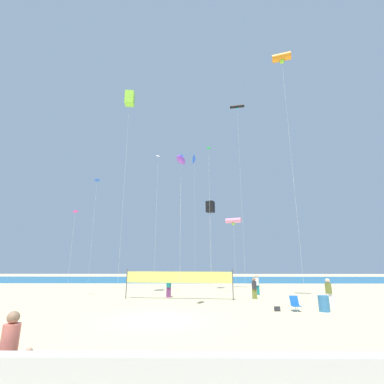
# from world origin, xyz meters

# --- Properties ---
(ground_plane) EXTENTS (120.00, 120.00, 0.00)m
(ground_plane) POSITION_xyz_m (0.00, 0.00, 0.00)
(ground_plane) COLOR beige
(ocean_band) EXTENTS (120.00, 20.00, 0.01)m
(ocean_band) POSITION_xyz_m (0.00, 35.75, 0.00)
(ocean_band) COLOR #1E6B99
(ocean_band) RESTS_ON ground
(boardwalk_ledge) EXTENTS (28.00, 0.44, 1.03)m
(boardwalk_ledge) POSITION_xyz_m (0.00, -9.17, 0.51)
(boardwalk_ledge) COLOR beige
(boardwalk_ledge) RESTS_ON ground
(mother_figure) EXTENTS (0.40, 0.40, 1.73)m
(mother_figure) POSITION_xyz_m (-2.47, -8.31, 0.93)
(mother_figure) COLOR navy
(mother_figure) RESTS_ON ground
(toddler_figure) EXTENTS (0.21, 0.21, 0.92)m
(toddler_figure) POSITION_xyz_m (-1.96, -8.32, 0.49)
(toddler_figure) COLOR maroon
(toddler_figure) RESTS_ON ground
(beachgoer_charcoal_shirt) EXTENTS (0.39, 0.39, 1.68)m
(beachgoer_charcoal_shirt) POSITION_xyz_m (6.97, 8.52, 0.90)
(beachgoer_charcoal_shirt) COLOR olive
(beachgoer_charcoal_shirt) RESTS_ON ground
(beachgoer_teal_shirt) EXTENTS (0.41, 0.41, 1.80)m
(beachgoer_teal_shirt) POSITION_xyz_m (-0.27, 9.48, 0.96)
(beachgoer_teal_shirt) COLOR #7A3872
(beachgoer_teal_shirt) RESTS_ON ground
(beachgoer_olive_shirt) EXTENTS (0.42, 0.42, 1.83)m
(beachgoer_olive_shirt) POSITION_xyz_m (11.34, 4.65, 0.98)
(beachgoer_olive_shirt) COLOR white
(beachgoer_olive_shirt) RESTS_ON ground
(beachgoer_white_shirt) EXTENTS (0.42, 0.42, 1.83)m
(beachgoer_white_shirt) POSITION_xyz_m (7.84, 11.52, 0.98)
(beachgoer_white_shirt) COLOR #19727A
(beachgoer_white_shirt) RESTS_ON ground
(folding_beach_chair) EXTENTS (0.52, 0.65, 0.89)m
(folding_beach_chair) POSITION_xyz_m (8.24, 2.61, 0.47)
(folding_beach_chair) COLOR #1959B2
(folding_beach_chair) RESTS_ON ground
(trash_barrel) EXTENTS (0.64, 0.64, 0.93)m
(trash_barrel) POSITION_xyz_m (9.95, 2.45, 0.46)
(trash_barrel) COLOR teal
(trash_barrel) RESTS_ON ground
(volleyball_net) EXTENTS (8.92, 1.03, 2.40)m
(volleyball_net) POSITION_xyz_m (0.65, 8.10, 1.64)
(volleyball_net) COLOR #4C4C51
(volleyball_net) RESTS_ON ground
(beach_handbag) EXTENTS (0.34, 0.17, 0.27)m
(beach_handbag) POSITION_xyz_m (7.10, 2.59, 0.14)
(beach_handbag) COLOR #2D2D33
(beach_handbag) RESTS_ON ground
(kite_lime_box) EXTENTS (0.93, 0.93, 19.60)m
(kite_lime_box) POSITION_xyz_m (-4.50, 8.54, 18.88)
(kite_lime_box) COLOR silver
(kite_lime_box) RESTS_ON ground
(kite_magenta_diamond) EXTENTS (0.58, 0.57, 7.72)m
(kite_magenta_diamond) POSITION_xyz_m (-9.18, 9.45, 7.36)
(kite_magenta_diamond) COLOR silver
(kite_magenta_diamond) RESTS_ON ground
(kite_blue_diamond) EXTENTS (0.78, 0.78, 12.52)m
(kite_blue_diamond) POSITION_xyz_m (-9.51, 15.10, 12.12)
(kite_blue_diamond) COLOR silver
(kite_blue_diamond) RESTS_ON ground
(kite_black_box) EXTENTS (1.09, 1.09, 9.77)m
(kite_black_box) POSITION_xyz_m (3.79, 15.24, 9.12)
(kite_black_box) COLOR silver
(kite_black_box) RESTS_ON ground
(kite_pink_tube) EXTENTS (1.93, 1.29, 8.11)m
(kite_pink_tube) POSITION_xyz_m (6.66, 17.08, 7.78)
(kite_pink_tube) COLOR silver
(kite_pink_tube) RESTS_ON ground
(kite_green_diamond) EXTENTS (0.54, 0.54, 14.14)m
(kite_green_diamond) POSITION_xyz_m (3.41, 9.78, 13.21)
(kite_green_diamond) COLOR silver
(kite_green_diamond) RESTS_ON ground
(kite_black_tube) EXTENTS (1.74, 0.68, 21.17)m
(kite_black_tube) POSITION_xyz_m (7.11, 13.44, 20.84)
(kite_black_tube) COLOR silver
(kite_black_tube) RESTS_ON ground
(kite_blue_delta) EXTENTS (0.56, 1.26, 17.49)m
(kite_blue_delta) POSITION_xyz_m (1.99, 19.96, 16.81)
(kite_blue_delta) COLOR silver
(kite_blue_delta) RESTS_ON ground
(kite_orange_tube) EXTENTS (1.71, 1.13, 20.89)m
(kite_orange_tube) POSITION_xyz_m (9.75, 4.90, 20.47)
(kite_orange_tube) COLOR silver
(kite_orange_tube) RESTS_ON ground
(kite_white_diamond) EXTENTS (0.58, 0.59, 13.83)m
(kite_white_diamond) POSITION_xyz_m (-1.79, 10.95, 13.05)
(kite_white_diamond) COLOR silver
(kite_white_diamond) RESTS_ON ground
(kite_violet_inflatable) EXTENTS (0.82, 1.46, 10.31)m
(kite_violet_inflatable) POSITION_xyz_m (1.06, 2.50, 9.91)
(kite_violet_inflatable) COLOR silver
(kite_violet_inflatable) RESTS_ON ground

